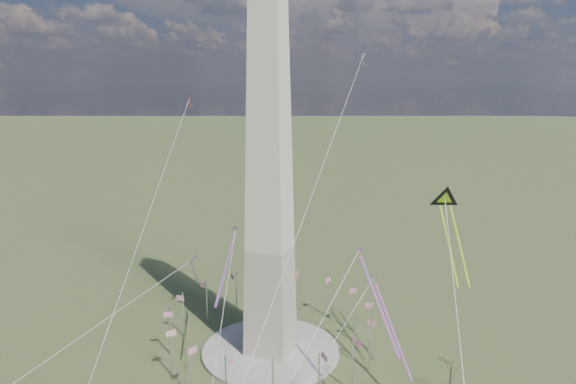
% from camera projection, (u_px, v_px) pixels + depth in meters
% --- Properties ---
extents(ground, '(2000.00, 2000.00, 0.00)m').
position_uv_depth(ground, '(271.00, 352.00, 134.90)').
color(ground, '#3D552A').
rests_on(ground, ground).
extents(plaza, '(36.00, 36.00, 0.80)m').
position_uv_depth(plaza, '(271.00, 350.00, 134.81)').
color(plaza, '#BBB9AB').
rests_on(plaza, ground).
extents(washington_monument, '(15.56, 15.56, 100.00)m').
position_uv_depth(washington_monument, '(269.00, 172.00, 124.57)').
color(washington_monument, '#AFA492').
rests_on(washington_monument, plaza).
extents(flagpole_ring, '(54.40, 54.40, 13.00)m').
position_uv_depth(flagpole_ring, '(271.00, 326.00, 133.33)').
color(flagpole_ring, silver).
rests_on(flagpole_ring, ground).
extents(tree_near, '(6.55, 6.55, 11.46)m').
position_uv_depth(tree_near, '(451.00, 365.00, 113.68)').
color(tree_near, '#443229').
rests_on(tree_near, ground).
extents(kite_delta_black, '(11.13, 21.53, 17.56)m').
position_uv_depth(kite_delta_black, '(446.00, 204.00, 119.18)').
color(kite_delta_black, black).
rests_on(kite_delta_black, ground).
extents(kite_diamond_purple, '(1.97, 3.12, 9.56)m').
position_uv_depth(kite_diamond_purple, '(194.00, 262.00, 150.53)').
color(kite_diamond_purple, navy).
rests_on(kite_diamond_purple, ground).
extents(kite_streamer_left, '(13.36, 19.50, 15.39)m').
position_uv_depth(kite_streamer_left, '(372.00, 285.00, 108.55)').
color(kite_streamer_left, red).
rests_on(kite_streamer_left, ground).
extents(kite_streamer_mid, '(4.76, 18.85, 13.04)m').
position_uv_depth(kite_streamer_mid, '(229.00, 256.00, 120.17)').
color(kite_streamer_mid, red).
rests_on(kite_streamer_mid, ground).
extents(kite_streamer_right, '(13.57, 20.27, 15.91)m').
position_uv_depth(kite_streamer_right, '(386.00, 310.00, 122.34)').
color(kite_streamer_right, red).
rests_on(kite_streamer_right, ground).
extents(kite_small_red, '(1.42, 1.46, 4.15)m').
position_uv_depth(kite_small_red, '(190.00, 99.00, 173.08)').
color(kite_small_red, red).
rests_on(kite_small_red, ground).
extents(kite_small_white, '(1.43, 2.03, 4.21)m').
position_uv_depth(kite_small_white, '(363.00, 58.00, 153.47)').
color(kite_small_white, silver).
rests_on(kite_small_white, ground).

